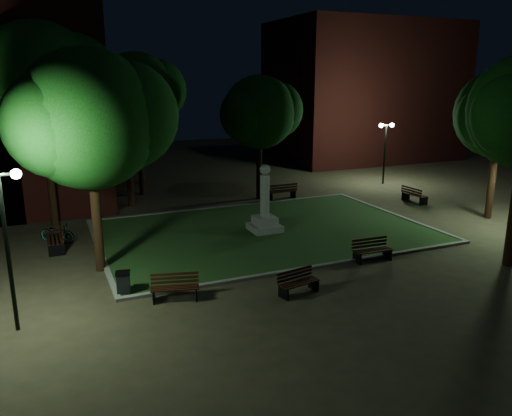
{
  "coord_description": "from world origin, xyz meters",
  "views": [
    {
      "loc": [
        -9.44,
        -18.81,
        7.08
      ],
      "look_at": [
        -0.88,
        1.0,
        1.52
      ],
      "focal_mm": 35.0,
      "sensor_mm": 36.0,
      "label": 1
    }
  ],
  "objects_px": {
    "bench_near_right": "(372,250)",
    "bench_west_near": "(175,288)",
    "monument": "(265,213)",
    "bench_near_left": "(298,283)",
    "bench_left_side": "(57,239)",
    "bench_right_side": "(414,195)",
    "bench_far_side": "(282,192)",
    "bicycle": "(57,232)",
    "trash_bin": "(123,283)"
  },
  "relations": [
    {
      "from": "bench_far_side",
      "to": "bench_near_right",
      "type": "bearing_deg",
      "value": 81.41
    },
    {
      "from": "monument",
      "to": "bench_left_side",
      "type": "xyz_separation_m",
      "value": [
        -9.22,
        1.18,
        -0.48
      ]
    },
    {
      "from": "bench_right_side",
      "to": "trash_bin",
      "type": "relative_size",
      "value": 2.11
    },
    {
      "from": "bench_far_side",
      "to": "bench_west_near",
      "type": "bearing_deg",
      "value": 48.41
    },
    {
      "from": "bench_left_side",
      "to": "bench_west_near",
      "type": "bearing_deg",
      "value": 25.59
    },
    {
      "from": "bench_west_near",
      "to": "bench_far_side",
      "type": "bearing_deg",
      "value": 64.64
    },
    {
      "from": "trash_bin",
      "to": "bench_near_left",
      "type": "bearing_deg",
      "value": -22.34
    },
    {
      "from": "trash_bin",
      "to": "bench_far_side",
      "type": "bearing_deg",
      "value": 43.0
    },
    {
      "from": "trash_bin",
      "to": "bench_right_side",
      "type": "bearing_deg",
      "value": 20.11
    },
    {
      "from": "bench_west_near",
      "to": "trash_bin",
      "type": "height_order",
      "value": "bench_west_near"
    },
    {
      "from": "monument",
      "to": "bench_near_right",
      "type": "height_order",
      "value": "monument"
    },
    {
      "from": "bench_right_side",
      "to": "bench_west_near",
      "type": "bearing_deg",
      "value": 113.45
    },
    {
      "from": "bench_near_right",
      "to": "trash_bin",
      "type": "relative_size",
      "value": 2.02
    },
    {
      "from": "bench_right_side",
      "to": "bench_near_right",
      "type": "bearing_deg",
      "value": 129.56
    },
    {
      "from": "monument",
      "to": "bicycle",
      "type": "distance_m",
      "value": 9.46
    },
    {
      "from": "monument",
      "to": "bench_near_right",
      "type": "bearing_deg",
      "value": -65.55
    },
    {
      "from": "monument",
      "to": "bench_near_left",
      "type": "xyz_separation_m",
      "value": [
        -1.88,
        -6.9,
        -0.57
      ]
    },
    {
      "from": "bench_near_right",
      "to": "bench_far_side",
      "type": "bearing_deg",
      "value": 85.68
    },
    {
      "from": "bench_near_left",
      "to": "bench_west_near",
      "type": "relative_size",
      "value": 0.94
    },
    {
      "from": "monument",
      "to": "trash_bin",
      "type": "xyz_separation_m",
      "value": [
        -7.34,
        -4.65,
        -0.54
      ]
    },
    {
      "from": "bench_far_side",
      "to": "bicycle",
      "type": "height_order",
      "value": "bench_far_side"
    },
    {
      "from": "trash_bin",
      "to": "bicycle",
      "type": "bearing_deg",
      "value": 104.59
    },
    {
      "from": "bench_near_left",
      "to": "bench_right_side",
      "type": "bearing_deg",
      "value": 24.26
    },
    {
      "from": "monument",
      "to": "bench_west_near",
      "type": "distance_m",
      "value": 8.18
    },
    {
      "from": "trash_bin",
      "to": "monument",
      "type": "bearing_deg",
      "value": 32.36
    },
    {
      "from": "bench_west_near",
      "to": "bench_right_side",
      "type": "bearing_deg",
      "value": 39.57
    },
    {
      "from": "bench_right_side",
      "to": "bicycle",
      "type": "bearing_deg",
      "value": 87.34
    },
    {
      "from": "bench_near_left",
      "to": "bench_far_side",
      "type": "xyz_separation_m",
      "value": [
        5.6,
        12.56,
        0.09
      ]
    },
    {
      "from": "bench_far_side",
      "to": "bench_right_side",
      "type": "bearing_deg",
      "value": 149.72
    },
    {
      "from": "bench_near_left",
      "to": "trash_bin",
      "type": "bearing_deg",
      "value": 146.65
    },
    {
      "from": "bench_near_right",
      "to": "bench_west_near",
      "type": "distance_m",
      "value": 8.22
    },
    {
      "from": "bench_near_left",
      "to": "bench_near_right",
      "type": "height_order",
      "value": "bench_near_right"
    },
    {
      "from": "bench_left_side",
      "to": "monument",
      "type": "bearing_deg",
      "value": 82.1
    },
    {
      "from": "bench_near_right",
      "to": "bicycle",
      "type": "height_order",
      "value": "bench_near_right"
    },
    {
      "from": "monument",
      "to": "bench_west_near",
      "type": "bearing_deg",
      "value": -135.65
    },
    {
      "from": "bench_left_side",
      "to": "bicycle",
      "type": "distance_m",
      "value": 1.14
    },
    {
      "from": "bench_left_side",
      "to": "trash_bin",
      "type": "bearing_deg",
      "value": 17.25
    },
    {
      "from": "bench_near_left",
      "to": "bench_near_right",
      "type": "relative_size",
      "value": 0.95
    },
    {
      "from": "monument",
      "to": "bench_near_right",
      "type": "relative_size",
      "value": 1.93
    },
    {
      "from": "bench_left_side",
      "to": "bicycle",
      "type": "relative_size",
      "value": 1.08
    },
    {
      "from": "bench_far_side",
      "to": "trash_bin",
      "type": "height_order",
      "value": "bench_far_side"
    },
    {
      "from": "bench_left_side",
      "to": "bench_right_side",
      "type": "xyz_separation_m",
      "value": [
        19.79,
        0.72,
        -0.03
      ]
    },
    {
      "from": "monument",
      "to": "bench_right_side",
      "type": "distance_m",
      "value": 10.75
    },
    {
      "from": "monument",
      "to": "bench_right_side",
      "type": "relative_size",
      "value": 1.85
    },
    {
      "from": "bench_right_side",
      "to": "bench_far_side",
      "type": "height_order",
      "value": "bench_far_side"
    },
    {
      "from": "bench_left_side",
      "to": "bench_right_side",
      "type": "height_order",
      "value": "bench_left_side"
    },
    {
      "from": "bench_near_left",
      "to": "bench_right_side",
      "type": "distance_m",
      "value": 15.25
    },
    {
      "from": "bench_near_right",
      "to": "bench_right_side",
      "type": "relative_size",
      "value": 0.96
    },
    {
      "from": "bench_west_near",
      "to": "bench_right_side",
      "type": "xyz_separation_m",
      "value": [
        16.41,
        7.61,
        0.03
      ]
    },
    {
      "from": "bench_west_near",
      "to": "bicycle",
      "type": "relative_size",
      "value": 0.99
    }
  ]
}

